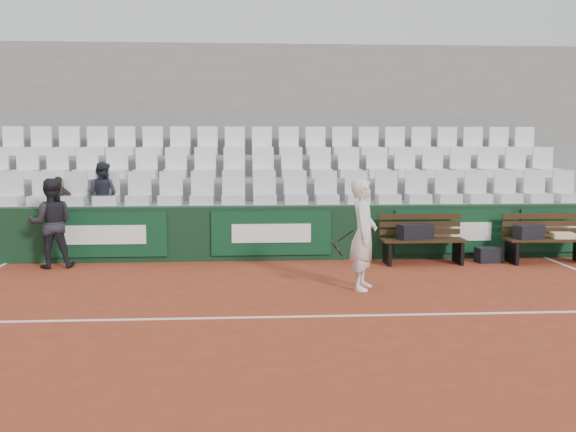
{
  "coord_description": "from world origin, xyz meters",
  "views": [
    {
      "loc": [
        -0.65,
        -7.83,
        2.19
      ],
      "look_at": [
        0.02,
        2.4,
        1.0
      ],
      "focal_mm": 40.0,
      "sensor_mm": 36.0,
      "label": 1
    }
  ],
  "objects_px": {
    "spectator_b": "(59,179)",
    "sports_bag_ground": "(489,255)",
    "sports_bag_left": "(415,231)",
    "water_bottle_far": "(460,257)",
    "water_bottle_near": "(368,256)",
    "tennis_player": "(363,235)",
    "ball_kid": "(51,223)",
    "spectator_c": "(102,172)",
    "bench_right": "(547,251)",
    "bench_left": "(423,251)",
    "sports_bag_right": "(529,232)"
  },
  "relations": [
    {
      "from": "spectator_b",
      "to": "sports_bag_ground",
      "type": "bearing_deg",
      "value": 170.43
    },
    {
      "from": "sports_bag_left",
      "to": "water_bottle_far",
      "type": "relative_size",
      "value": 2.65
    },
    {
      "from": "water_bottle_far",
      "to": "sports_bag_left",
      "type": "bearing_deg",
      "value": 178.34
    },
    {
      "from": "sports_bag_ground",
      "to": "spectator_b",
      "type": "xyz_separation_m",
      "value": [
        -7.94,
        1.06,
        1.36
      ]
    },
    {
      "from": "water_bottle_near",
      "to": "tennis_player",
      "type": "bearing_deg",
      "value": -103.17
    },
    {
      "from": "sports_bag_ground",
      "to": "ball_kid",
      "type": "height_order",
      "value": "ball_kid"
    },
    {
      "from": "water_bottle_far",
      "to": "spectator_c",
      "type": "relative_size",
      "value": 0.19
    },
    {
      "from": "sports_bag_ground",
      "to": "water_bottle_near",
      "type": "height_order",
      "value": "sports_bag_ground"
    },
    {
      "from": "bench_right",
      "to": "water_bottle_near",
      "type": "xyz_separation_m",
      "value": [
        -3.24,
        0.18,
        -0.1
      ]
    },
    {
      "from": "bench_left",
      "to": "sports_bag_ground",
      "type": "xyz_separation_m",
      "value": [
        1.24,
        0.06,
        -0.09
      ]
    },
    {
      "from": "bench_right",
      "to": "water_bottle_near",
      "type": "height_order",
      "value": "bench_right"
    },
    {
      "from": "sports_bag_ground",
      "to": "tennis_player",
      "type": "bearing_deg",
      "value": -143.69
    },
    {
      "from": "spectator_b",
      "to": "sports_bag_left",
      "type": "bearing_deg",
      "value": 168.63
    },
    {
      "from": "sports_bag_left",
      "to": "sports_bag_ground",
      "type": "distance_m",
      "value": 1.45
    },
    {
      "from": "sports_bag_ground",
      "to": "bench_right",
      "type": "bearing_deg",
      "value": -6.6
    },
    {
      "from": "water_bottle_near",
      "to": "water_bottle_far",
      "type": "relative_size",
      "value": 1.04
    },
    {
      "from": "water_bottle_near",
      "to": "ball_kid",
      "type": "xyz_separation_m",
      "value": [
        -5.59,
        -0.04,
        0.66
      ]
    },
    {
      "from": "sports_bag_left",
      "to": "tennis_player",
      "type": "relative_size",
      "value": 0.38
    },
    {
      "from": "sports_bag_right",
      "to": "water_bottle_far",
      "type": "relative_size",
      "value": 2.24
    },
    {
      "from": "bench_left",
      "to": "sports_bag_right",
      "type": "bearing_deg",
      "value": -1.64
    },
    {
      "from": "sports_bag_ground",
      "to": "spectator_b",
      "type": "distance_m",
      "value": 8.12
    },
    {
      "from": "water_bottle_near",
      "to": "spectator_c",
      "type": "distance_m",
      "value": 5.25
    },
    {
      "from": "water_bottle_far",
      "to": "spectator_b",
      "type": "xyz_separation_m",
      "value": [
        -7.39,
        1.11,
        1.38
      ]
    },
    {
      "from": "bench_right",
      "to": "water_bottle_near",
      "type": "bearing_deg",
      "value": 176.83
    },
    {
      "from": "tennis_player",
      "to": "ball_kid",
      "type": "bearing_deg",
      "value": 158.72
    },
    {
      "from": "ball_kid",
      "to": "spectator_b",
      "type": "distance_m",
      "value": 1.27
    },
    {
      "from": "bench_left",
      "to": "sports_bag_ground",
      "type": "distance_m",
      "value": 1.25
    },
    {
      "from": "water_bottle_far",
      "to": "spectator_c",
      "type": "height_order",
      "value": "spectator_c"
    },
    {
      "from": "sports_bag_right",
      "to": "ball_kid",
      "type": "relative_size",
      "value": 0.34
    },
    {
      "from": "bench_left",
      "to": "sports_bag_right",
      "type": "distance_m",
      "value": 1.96
    },
    {
      "from": "sports_bag_left",
      "to": "sports_bag_right",
      "type": "height_order",
      "value": "sports_bag_left"
    },
    {
      "from": "bench_right",
      "to": "sports_bag_right",
      "type": "xyz_separation_m",
      "value": [
        -0.35,
        0.0,
        0.35
      ]
    },
    {
      "from": "tennis_player",
      "to": "spectator_c",
      "type": "xyz_separation_m",
      "value": [
        -4.45,
        3.03,
        0.81
      ]
    },
    {
      "from": "sports_bag_right",
      "to": "water_bottle_near",
      "type": "relative_size",
      "value": 2.15
    },
    {
      "from": "sports_bag_left",
      "to": "spectator_c",
      "type": "bearing_deg",
      "value": 169.32
    },
    {
      "from": "sports_bag_right",
      "to": "tennis_player",
      "type": "distance_m",
      "value": 3.85
    },
    {
      "from": "water_bottle_far",
      "to": "spectator_c",
      "type": "xyz_separation_m",
      "value": [
        -6.58,
        1.11,
        1.51
      ]
    },
    {
      "from": "sports_bag_right",
      "to": "water_bottle_far",
      "type": "xyz_separation_m",
      "value": [
        -1.23,
        0.07,
        -0.45
      ]
    },
    {
      "from": "sports_bag_right",
      "to": "tennis_player",
      "type": "xyz_separation_m",
      "value": [
        -3.37,
        -1.86,
        0.25
      ]
    },
    {
      "from": "bench_left",
      "to": "spectator_b",
      "type": "relative_size",
      "value": 1.51
    },
    {
      "from": "bench_right",
      "to": "water_bottle_far",
      "type": "distance_m",
      "value": 1.59
    },
    {
      "from": "bench_left",
      "to": "bench_right",
      "type": "bearing_deg",
      "value": -1.47
    },
    {
      "from": "water_bottle_near",
      "to": "tennis_player",
      "type": "xyz_separation_m",
      "value": [
        -0.48,
        -2.03,
        0.7
      ]
    },
    {
      "from": "sports_bag_ground",
      "to": "water_bottle_near",
      "type": "xyz_separation_m",
      "value": [
        -2.21,
        0.06,
        -0.01
      ]
    },
    {
      "from": "water_bottle_near",
      "to": "spectator_b",
      "type": "distance_m",
      "value": 5.98
    },
    {
      "from": "sports_bag_left",
      "to": "sports_bag_right",
      "type": "relative_size",
      "value": 1.19
    },
    {
      "from": "bench_right",
      "to": "tennis_player",
      "type": "bearing_deg",
      "value": -153.48
    },
    {
      "from": "sports_bag_right",
      "to": "sports_bag_ground",
      "type": "bearing_deg",
      "value": 170.39
    },
    {
      "from": "bench_right",
      "to": "sports_bag_right",
      "type": "distance_m",
      "value": 0.49
    },
    {
      "from": "ball_kid",
      "to": "sports_bag_ground",
      "type": "bearing_deg",
      "value": 168.6
    }
  ]
}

